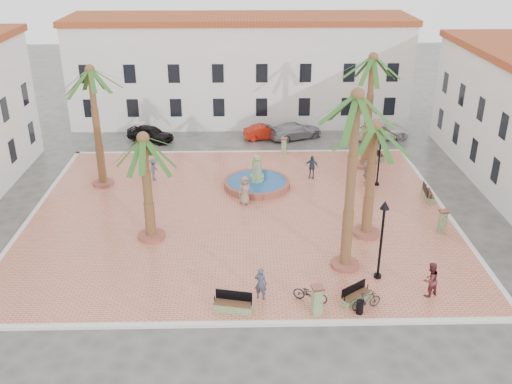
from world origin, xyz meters
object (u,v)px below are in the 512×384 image
at_px(fountain, 257,182).
at_px(bench_se, 356,297).
at_px(pedestrian_fountain_a, 245,190).
at_px(palm_s, 356,114).
at_px(car_silver, 295,131).
at_px(bollard_se, 317,300).
at_px(bicycle_b, 366,300).
at_px(car_black, 150,133).
at_px(car_red, 265,132).
at_px(palm_ne, 372,70).
at_px(litter_bin, 360,307).
at_px(bench_e, 428,195).
at_px(bollard_n, 284,146).
at_px(lamppost_e, 380,149).
at_px(bench_s, 233,306).
at_px(cyclist_a, 261,283).
at_px(cyclist_b, 430,280).
at_px(bollard_e, 442,221).
at_px(car_white, 381,131).
at_px(bicycle_a, 310,293).
at_px(pedestrian_east, 367,172).
at_px(palm_sw, 144,152).
at_px(palm_e, 374,140).
at_px(pedestrian_fountain_b, 312,167).
at_px(palm_nw, 91,82).
at_px(bench_ne, 376,155).
at_px(lamppost_s, 383,227).

height_order(fountain, bench_se, fountain).
bearing_deg(bench_se, pedestrian_fountain_a, 79.56).
distance_m(palm_s, car_silver, 22.29).
xyz_separation_m(bollard_se, bicycle_b, (2.36, 0.32, -0.31)).
xyz_separation_m(car_black, car_red, (9.76, 0.33, -0.07)).
bearing_deg(palm_ne, litter_bin, -101.79).
xyz_separation_m(bench_e, bollard_n, (-8.92, 8.57, 0.42)).
bearing_deg(lamppost_e, bench_e, -39.05).
distance_m(bench_s, bollard_n, 20.84).
bearing_deg(bench_se, cyclist_a, 139.15).
bearing_deg(cyclist_b, bollard_e, -140.31).
distance_m(cyclist_b, car_white, 23.63).
bearing_deg(bicycle_a, pedestrian_east, 1.25).
xyz_separation_m(palm_sw, bicycle_b, (11.03, -7.12, -4.80)).
distance_m(palm_e, cyclist_b, 8.09).
bearing_deg(cyclist_b, palm_sw, -50.72).
bearing_deg(car_white, bench_s, 143.16).
relative_size(bollard_e, car_red, 0.38).
bearing_deg(bench_e, bollard_se, 150.16).
bearing_deg(lamppost_e, cyclist_b, -91.50).
distance_m(bicycle_a, pedestrian_fountain_b, 15.05).
height_order(palm_nw, car_black, palm_nw).
bearing_deg(car_black, palm_e, -114.28).
relative_size(bollard_se, cyclist_a, 0.89).
distance_m(palm_nw, bench_ne, 21.80).
height_order(lamppost_e, pedestrian_east, lamppost_e).
bearing_deg(bench_ne, car_white, -32.33).
distance_m(bollard_n, car_red, 4.21).
xyz_separation_m(bench_ne, bicycle_a, (-7.21, -18.73, 0.19)).
xyz_separation_m(bollard_se, cyclist_b, (5.62, 1.34, 0.12)).
bearing_deg(palm_ne, car_white, 67.87).
bearing_deg(bollard_se, palm_e, 63.26).
bearing_deg(bench_se, bicycle_a, 141.63).
height_order(palm_nw, bollard_se, palm_nw).
xyz_separation_m(palm_sw, bench_e, (17.50, 4.79, -5.00)).
bearing_deg(cyclist_b, fountain, -86.16).
distance_m(palm_ne, car_red, 12.03).
xyz_separation_m(lamppost_s, bollard_n, (-3.58, 17.84, -2.26)).
relative_size(palm_ne, cyclist_b, 4.75).
height_order(pedestrian_fountain_b, car_black, pedestrian_fountain_b).
distance_m(palm_sw, bench_ne, 20.54).
relative_size(bench_se, car_silver, 0.35).
relative_size(bench_e, car_white, 0.38).
bearing_deg(car_black, palm_nw, -167.35).
relative_size(palm_e, palm_ne, 0.82).
relative_size(fountain, palm_e, 0.66).
bearing_deg(lamppost_s, car_red, 102.68).
bearing_deg(cyclist_b, pedestrian_fountain_b, -101.97).
relative_size(fountain, lamppost_e, 1.18).
bearing_deg(pedestrian_fountain_a, car_red, 56.54).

